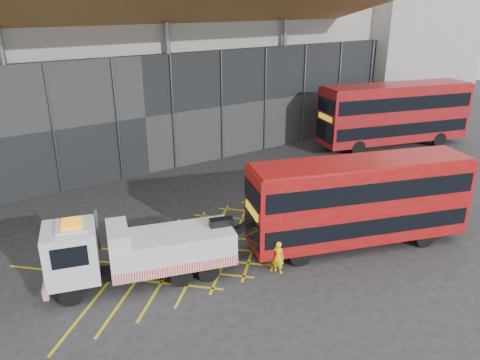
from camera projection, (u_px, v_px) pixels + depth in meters
ground_plane at (207, 247)px, 23.00m from camera, size 120.00×120.00×0.00m
road_markings at (234, 238)px, 23.84m from camera, size 19.96×7.16×0.01m
construction_building at (101, 34)px, 34.95m from camera, size 55.00×23.97×18.00m
east_building at (392, 14)px, 48.53m from camera, size 15.00×12.00×20.00m
recovery_truck at (136, 251)px, 19.69m from camera, size 9.22×4.36×3.23m
bus_towed at (359, 199)px, 22.39m from camera, size 10.97×5.85×4.39m
bus_second at (395, 112)px, 37.81m from camera, size 12.87×6.21×5.12m
worker at (278, 257)px, 20.63m from camera, size 0.53×0.64×1.51m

